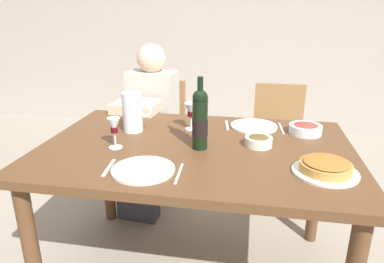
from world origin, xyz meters
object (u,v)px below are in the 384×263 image
(chair_left, at_px, (159,130))
(chair_right, at_px, (277,137))
(diner_left, at_px, (148,124))
(dinner_plate_right_setting, at_px, (254,126))
(baked_tart, at_px, (326,167))
(salad_bowl, at_px, (305,128))
(dining_table, at_px, (196,163))
(wine_glass_right_diner, at_px, (191,111))
(dinner_plate_left_setting, at_px, (143,170))
(wine_glass_left_diner, at_px, (114,127))
(olive_bowl, at_px, (259,141))
(water_pitcher, at_px, (133,114))
(wine_bottle, at_px, (200,119))

(chair_left, height_order, chair_right, same)
(diner_left, bearing_deg, dinner_plate_right_setting, 159.03)
(chair_right, bearing_deg, baked_tart, 96.52)
(baked_tart, bearing_deg, salad_bowl, 92.67)
(dining_table, relative_size, wine_glass_right_diner, 10.13)
(dining_table, xyz_separation_m, salad_bowl, (0.54, 0.27, 0.12))
(dinner_plate_left_setting, height_order, dinner_plate_right_setting, same)
(wine_glass_right_diner, relative_size, dinner_plate_left_setting, 0.57)
(dinner_plate_left_setting, relative_size, diner_left, 0.23)
(wine_glass_left_diner, height_order, chair_right, wine_glass_left_diner)
(olive_bowl, xyz_separation_m, dinner_plate_right_setting, (-0.03, 0.28, -0.02))
(dining_table, relative_size, salad_bowl, 8.83)
(wine_glass_right_diner, bearing_deg, chair_left, 118.74)
(wine_glass_left_diner, xyz_separation_m, dinner_plate_right_setting, (0.65, 0.42, -0.10))
(baked_tart, bearing_deg, wine_glass_left_diner, 173.35)
(dining_table, xyz_separation_m, dinner_plate_left_setting, (-0.16, -0.32, 0.10))
(wine_glass_right_diner, bearing_deg, salad_bowl, 3.66)
(baked_tart, bearing_deg, olive_bowl, 136.33)
(salad_bowl, xyz_separation_m, chair_right, (-0.09, 0.65, -0.29))
(wine_glass_left_diner, height_order, chair_left, wine_glass_left_diner)
(water_pitcher, xyz_separation_m, olive_bowl, (0.67, -0.10, -0.07))
(wine_glass_right_diner, height_order, diner_left, diner_left)
(salad_bowl, distance_m, chair_left, 1.22)
(wine_glass_right_diner, bearing_deg, water_pitcher, -165.13)
(salad_bowl, relative_size, diner_left, 0.15)
(chair_left, bearing_deg, salad_bowl, 151.56)
(baked_tart, distance_m, olive_bowl, 0.37)
(salad_bowl, distance_m, diner_left, 1.10)
(chair_left, relative_size, chair_right, 1.00)
(baked_tart, distance_m, diner_left, 1.37)
(dining_table, relative_size, olive_bowl, 11.39)
(dinner_plate_left_setting, xyz_separation_m, diner_left, (-0.30, 1.00, -0.15))
(salad_bowl, relative_size, chair_right, 0.20)
(water_pitcher, xyz_separation_m, wine_glass_left_diner, (-0.00, -0.25, 0.01))
(wine_bottle, distance_m, olive_bowl, 0.31)
(chair_left, distance_m, chair_right, 0.89)
(dinner_plate_left_setting, bearing_deg, baked_tart, 8.67)
(water_pitcher, distance_m, wine_glass_right_diner, 0.31)
(dinner_plate_right_setting, bearing_deg, dinner_plate_left_setting, -124.20)
(dining_table, relative_size, chair_right, 1.72)
(baked_tart, distance_m, dinner_plate_right_setting, 0.61)
(water_pitcher, height_order, olive_bowl, water_pitcher)
(dining_table, distance_m, olive_bowl, 0.33)
(wine_bottle, xyz_separation_m, water_pitcher, (-0.39, 0.18, -0.05))
(baked_tart, relative_size, chair_right, 0.30)
(water_pitcher, relative_size, diner_left, 0.18)
(dining_table, xyz_separation_m, wine_bottle, (0.02, -0.03, 0.24))
(wine_bottle, bearing_deg, baked_tart, -18.07)
(wine_bottle, xyz_separation_m, salad_bowl, (0.52, 0.30, -0.11))
(wine_bottle, height_order, chair_left, wine_bottle)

